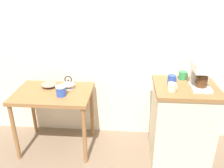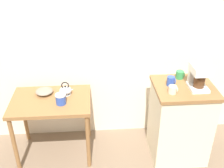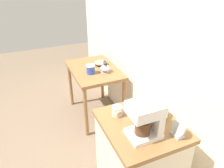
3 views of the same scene
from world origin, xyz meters
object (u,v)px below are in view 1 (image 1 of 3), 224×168
at_px(teakettle, 69,84).
at_px(mug_tall_green, 183,75).
at_px(mug_blue, 172,80).
at_px(table_clock, 205,75).
at_px(mug_small_cream, 172,87).
at_px(coffee_maker, 201,74).
at_px(canister_enamel, 61,91).
at_px(bowl_stoneware, 49,84).

distance_m(teakettle, mug_tall_green, 1.26).
distance_m(teakettle, mug_blue, 1.13).
relative_size(mug_tall_green, table_clock, 0.70).
bearing_deg(table_clock, mug_small_cream, -143.64).
xyz_separation_m(mug_blue, mug_small_cream, (-0.02, -0.15, -0.01)).
relative_size(teakettle, coffee_maker, 0.63).
xyz_separation_m(canister_enamel, mug_small_cream, (1.12, -0.15, 0.15)).
distance_m(teakettle, table_clock, 1.47).
distance_m(canister_enamel, mug_blue, 1.15).
bearing_deg(canister_enamel, mug_small_cream, -7.73).
xyz_separation_m(bowl_stoneware, mug_tall_green, (1.48, -0.06, 0.18)).
bearing_deg(canister_enamel, bowl_stoneware, 133.35).
height_order(mug_blue, mug_small_cream, mug_blue).
bearing_deg(mug_tall_green, mug_blue, -133.75).
relative_size(bowl_stoneware, mug_blue, 1.92).
bearing_deg(canister_enamel, teakettle, 78.48).
bearing_deg(mug_blue, mug_tall_green, 46.25).
relative_size(bowl_stoneware, mug_tall_green, 2.08).
bearing_deg(canister_enamel, mug_blue, 0.10).
bearing_deg(bowl_stoneware, coffee_maker, -9.76).
distance_m(teakettle, mug_small_cream, 1.15).
distance_m(teakettle, coffee_maker, 1.41).
height_order(teakettle, mug_blue, mug_blue).
bearing_deg(mug_small_cream, canister_enamel, 172.27).
distance_m(teakettle, canister_enamel, 0.19).
bearing_deg(teakettle, mug_small_cream, -17.21).
bearing_deg(mug_blue, coffee_maker, -14.33).
relative_size(mug_blue, mug_small_cream, 1.12).
distance_m(mug_blue, table_clock, 0.38).
distance_m(canister_enamel, mug_small_cream, 1.14).
distance_m(mug_small_cream, table_clock, 0.47).
bearing_deg(mug_small_cream, mug_tall_green, 61.82).
bearing_deg(teakettle, mug_blue, -9.34).
relative_size(mug_small_cream, table_clock, 0.68).
bearing_deg(mug_small_cream, table_clock, 36.36).
relative_size(teakettle, mug_tall_green, 1.81).
bearing_deg(coffee_maker, mug_small_cream, -162.50).
xyz_separation_m(teakettle, mug_blue, (1.11, -0.18, 0.17)).
distance_m(canister_enamel, coffee_maker, 1.43).
xyz_separation_m(mug_blue, table_clock, (0.36, 0.12, 0.01)).
bearing_deg(mug_small_cream, teakettle, 162.79).
bearing_deg(mug_tall_green, bowl_stoneware, 177.51).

